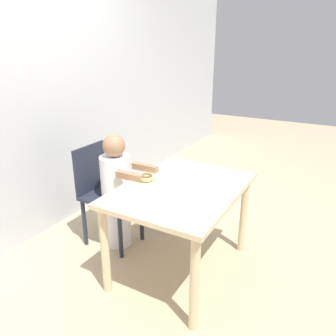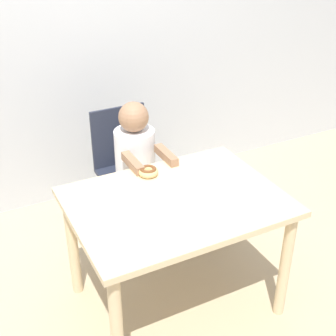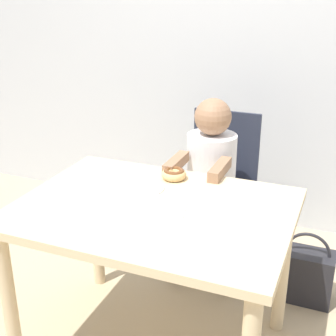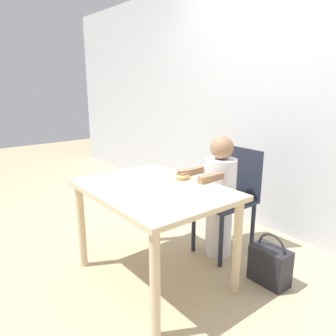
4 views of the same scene
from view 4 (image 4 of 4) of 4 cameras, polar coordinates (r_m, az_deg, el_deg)
The scene contains 9 objects.
ground_plane at distance 2.59m, azimuth -2.39°, elevation -18.46°, with size 12.00×12.00×0.00m, color tan.
wall_back at distance 3.21m, azimuth 18.72°, elevation 11.01°, with size 8.00×0.05×2.50m.
dining_table at distance 2.31m, azimuth -2.56°, elevation -5.76°, with size 1.09×0.80×0.71m.
chair at distance 2.82m, azimuth 10.69°, elevation -5.31°, with size 0.38×0.46×0.88m.
child_figure at distance 2.72m, azimuth 8.95°, elevation -4.97°, with size 0.27×0.46×1.01m.
donut at distance 2.46m, azimuth 2.49°, elevation -1.34°, with size 0.11×0.11×0.05m.
napkin at distance 2.26m, azimuth -2.80°, elevation -3.47°, with size 0.29×0.29×0.00m.
handbag at distance 2.56m, azimuth 17.32°, elevation -15.75°, with size 0.28×0.16×0.39m.
plate at distance 2.44m, azimuth -1.61°, elevation -1.98°, with size 0.19×0.19×0.01m.
Camera 4 is at (1.76, -1.26, 1.42)m, focal length 35.00 mm.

